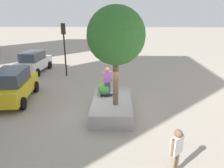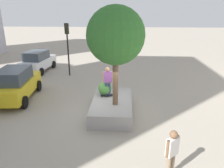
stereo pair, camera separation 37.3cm
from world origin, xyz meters
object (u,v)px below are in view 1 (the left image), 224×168
Objects in this scene: skateboard at (107,95)px; passerby_with_bag at (176,149)px; planter_ledge at (112,106)px; skateboarder at (107,79)px; police_car at (34,62)px; traffic_light_corner at (64,41)px; plaza_tree at (116,36)px; taxi_cab at (13,85)px.

passerby_with_bag is (-5.01, -2.52, 0.20)m from skateboard.
skateboarder is (0.47, 0.27, 1.38)m from planter_ledge.
passerby_with_bag is (-12.23, -9.46, 0.04)m from police_car.
traffic_light_corner is 12.99m from passerby_with_bag.
plaza_tree is 1.16× the size of police_car.
planter_ledge is 0.80× the size of plaza_tree.
planter_ledge is at bearing 20.56° from plaza_tree.
traffic_light_corner is (-1.05, -3.14, 2.01)m from police_car.
planter_ledge is at bearing -103.08° from taxi_cab.
skateboarder reaches higher than police_car.
planter_ledge is at bearing -150.30° from skateboard.
skateboarder is at bearing -148.45° from traffic_light_corner.
traffic_light_corner is (6.18, 3.79, 2.16)m from skateboard.
taxi_cab is 6.39m from police_car.
skateboarder is at bearing -99.22° from taxi_cab.
police_car is 0.97× the size of traffic_light_corner.
traffic_light_corner is at bearing 31.55° from skateboarder.
passerby_with_bag is at bearing -153.26° from skateboarder.
plaza_tree is at bearing -138.02° from police_car.
taxi_cab is (1.41, 6.05, 0.64)m from planter_ledge.
skateboarder reaches higher than skateboard.
traffic_light_corner reaches higher than skateboard.
passerby_with_bag is (-11.18, -6.32, -1.96)m from traffic_light_corner.
plaza_tree is 1.12× the size of traffic_light_corner.
planter_ledge is 3.86m from plaza_tree.
plaza_tree reaches higher than skateboarder.
planter_ledge is at bearing -150.30° from skateboarder.
skateboard is at bearing 25.00° from plaza_tree.
planter_ledge is 4.71× the size of skateboard.
skateboarder is at bearing 25.00° from plaza_tree.
skateboarder is 10.05m from police_car.
police_car is at bearing 41.98° from plaza_tree.
passerby_with_bag is at bearing -153.57° from planter_ledge.
skateboard is at bearing -148.45° from traffic_light_corner.
taxi_cab is (1.94, 6.25, -3.18)m from plaza_tree.
traffic_light_corner is at bearing 31.55° from skateboard.
taxi_cab is 1.07× the size of police_car.
police_car reaches higher than passerby_with_bag.
police_car is at bearing 43.83° from skateboarder.
taxi_cab is at bearing 76.92° from planter_ledge.
skateboard is 7.57m from traffic_light_corner.
traffic_light_corner reaches higher than taxi_cab.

